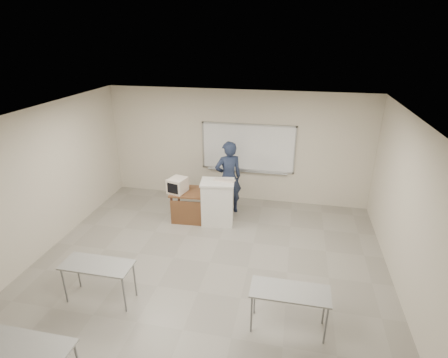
% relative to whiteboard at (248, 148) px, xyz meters
% --- Properties ---
extents(floor, '(7.00, 8.00, 0.01)m').
position_rel_whiteboard_xyz_m(floor, '(-0.30, -3.97, -1.49)').
color(floor, gray).
rests_on(floor, ground).
extents(whiteboard, '(2.48, 0.10, 1.31)m').
position_rel_whiteboard_xyz_m(whiteboard, '(0.00, 0.00, 0.00)').
color(whiteboard, white).
rests_on(whiteboard, floor).
extents(student_desks, '(4.40, 2.20, 0.73)m').
position_rel_whiteboard_xyz_m(student_desks, '(-0.30, -5.32, -0.81)').
color(student_desks, gray).
rests_on(student_desks, floor).
extents(instructor_desk, '(1.46, 0.73, 0.75)m').
position_rel_whiteboard_xyz_m(instructor_desk, '(-0.92, -1.48, -0.93)').
color(instructor_desk, brown).
rests_on(instructor_desk, floor).
extents(podium, '(0.78, 0.57, 1.10)m').
position_rel_whiteboard_xyz_m(podium, '(-0.50, -1.47, -0.93)').
color(podium, white).
rests_on(podium, floor).
extents(crt_monitor, '(0.39, 0.43, 0.37)m').
position_rel_whiteboard_xyz_m(crt_monitor, '(-1.47, -1.49, -0.56)').
color(crt_monitor, beige).
rests_on(crt_monitor, instructor_desk).
extents(laptop, '(0.37, 0.34, 0.27)m').
position_rel_whiteboard_xyz_m(laptop, '(-0.52, -1.49, -0.67)').
color(laptop, black).
rests_on(laptop, instructor_desk).
extents(mouse, '(0.10, 0.06, 0.04)m').
position_rel_whiteboard_xyz_m(mouse, '(-0.72, -1.32, -0.71)').
color(mouse, '#929599').
rests_on(mouse, instructor_desk).
extents(keyboard, '(0.52, 0.22, 0.03)m').
position_rel_whiteboard_xyz_m(keyboard, '(-0.35, -1.39, -0.37)').
color(keyboard, beige).
rests_on(keyboard, podium).
extents(presenter, '(0.83, 0.73, 1.91)m').
position_rel_whiteboard_xyz_m(presenter, '(-0.36, -0.86, -0.53)').
color(presenter, black).
rests_on(presenter, floor).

